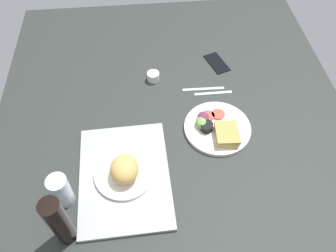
% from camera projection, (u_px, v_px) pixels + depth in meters
% --- Properties ---
extents(ground_plane, '(1.90, 1.50, 0.03)m').
position_uv_depth(ground_plane, '(176.00, 137.00, 1.36)').
color(ground_plane, '#282D2B').
extents(serving_tray, '(0.46, 0.34, 0.02)m').
position_uv_depth(serving_tray, '(125.00, 176.00, 1.23)').
color(serving_tray, '#9EA0A3').
rests_on(serving_tray, ground_plane).
extents(bread_plate_near, '(0.22, 0.22, 0.09)m').
position_uv_depth(bread_plate_near, '(124.00, 171.00, 1.19)').
color(bread_plate_near, white).
rests_on(bread_plate_near, serving_tray).
extents(plate_with_salad, '(0.27, 0.27, 0.05)m').
position_uv_depth(plate_with_salad, '(217.00, 128.00, 1.35)').
color(plate_with_salad, white).
rests_on(plate_with_salad, ground_plane).
extents(drinking_glass, '(0.07, 0.07, 0.14)m').
position_uv_depth(drinking_glass, '(61.00, 191.00, 1.12)').
color(drinking_glass, silver).
rests_on(drinking_glass, ground_plane).
extents(soda_bottle, '(0.06, 0.06, 0.24)m').
position_uv_depth(soda_bottle, '(59.00, 222.00, 1.01)').
color(soda_bottle, black).
rests_on(soda_bottle, ground_plane).
extents(espresso_cup, '(0.06, 0.06, 0.04)m').
position_uv_depth(espresso_cup, '(153.00, 76.00, 1.53)').
color(espresso_cup, silver).
rests_on(espresso_cup, ground_plane).
extents(fork, '(0.01, 0.17, 0.01)m').
position_uv_depth(fork, '(213.00, 93.00, 1.49)').
color(fork, '#B7B7BC').
rests_on(fork, ground_plane).
extents(knife, '(0.02, 0.19, 0.01)m').
position_uv_depth(knife, '(203.00, 89.00, 1.50)').
color(knife, '#B7B7BC').
rests_on(knife, ground_plane).
extents(cell_phone, '(0.16, 0.12, 0.01)m').
position_uv_depth(cell_phone, '(217.00, 63.00, 1.61)').
color(cell_phone, black).
rests_on(cell_phone, ground_plane).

